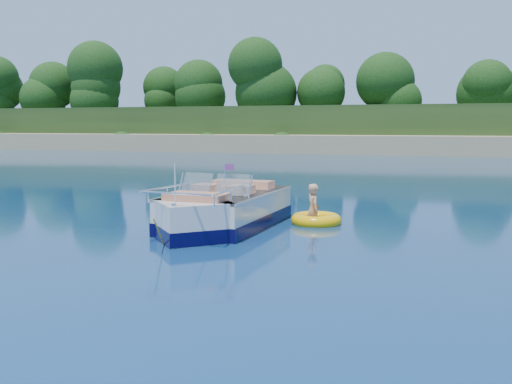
# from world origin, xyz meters

# --- Properties ---
(ground) EXTENTS (160.00, 160.00, 0.00)m
(ground) POSITION_xyz_m (0.00, 0.00, 0.00)
(ground) COLOR #092445
(ground) RESTS_ON ground
(shoreline) EXTENTS (170.00, 59.00, 6.00)m
(shoreline) POSITION_xyz_m (0.00, 63.77, 0.98)
(shoreline) COLOR tan
(shoreline) RESTS_ON ground
(treeline) EXTENTS (150.00, 7.12, 8.19)m
(treeline) POSITION_xyz_m (0.04, 41.01, 5.55)
(treeline) COLOR black
(treeline) RESTS_ON ground
(motorboat) EXTENTS (2.18, 5.56, 1.85)m
(motorboat) POSITION_xyz_m (1.57, 1.38, 0.36)
(motorboat) COLOR silver
(motorboat) RESTS_ON ground
(tow_tube) EXTENTS (1.36, 1.36, 0.32)m
(tow_tube) POSITION_xyz_m (3.51, 2.71, 0.08)
(tow_tube) COLOR #FFB807
(tow_tube) RESTS_ON ground
(boy) EXTENTS (0.64, 0.78, 1.41)m
(boy) POSITION_xyz_m (3.43, 2.70, 0.00)
(boy) COLOR tan
(boy) RESTS_ON ground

